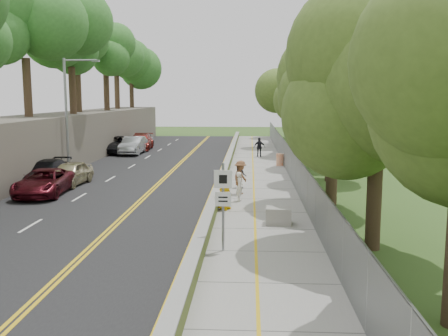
{
  "coord_description": "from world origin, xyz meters",
  "views": [
    {
      "loc": [
        1.97,
        -19.87,
        5.41
      ],
      "look_at": [
        0.5,
        8.0,
        1.4
      ],
      "focal_mm": 40.0,
      "sensor_mm": 36.0,
      "label": 1
    }
  ],
  "objects_px": {
    "painter_0": "(224,190)",
    "person_far": "(259,147)",
    "signpost": "(223,197)",
    "construction_barrel": "(280,160)",
    "streetlight": "(69,108)",
    "car_2": "(44,182)",
    "concrete_block": "(279,216)"
  },
  "relations": [
    {
      "from": "concrete_block",
      "to": "car_2",
      "type": "height_order",
      "value": "car_2"
    },
    {
      "from": "streetlight",
      "to": "concrete_block",
      "type": "xyz_separation_m",
      "value": [
        13.66,
        -13.19,
        -4.24
      ]
    },
    {
      "from": "painter_0",
      "to": "person_far",
      "type": "height_order",
      "value": "painter_0"
    },
    {
      "from": "car_2",
      "to": "signpost",
      "type": "bearing_deg",
      "value": -46.91
    },
    {
      "from": "signpost",
      "to": "painter_0",
      "type": "height_order",
      "value": "signpost"
    },
    {
      "from": "concrete_block",
      "to": "car_2",
      "type": "relative_size",
      "value": 0.21
    },
    {
      "from": "signpost",
      "to": "construction_barrel",
      "type": "relative_size",
      "value": 3.28
    },
    {
      "from": "construction_barrel",
      "to": "person_far",
      "type": "xyz_separation_m",
      "value": [
        -1.5,
        5.76,
        0.4
      ]
    },
    {
      "from": "painter_0",
      "to": "concrete_block",
      "type": "bearing_deg",
      "value": -112.53
    },
    {
      "from": "signpost",
      "to": "construction_barrel",
      "type": "bearing_deg",
      "value": 81.56
    },
    {
      "from": "signpost",
      "to": "person_far",
      "type": "xyz_separation_m",
      "value": [
        1.75,
        27.67,
        -1.04
      ]
    },
    {
      "from": "streetlight",
      "to": "construction_barrel",
      "type": "relative_size",
      "value": 8.47
    },
    {
      "from": "painter_0",
      "to": "car_2",
      "type": "bearing_deg",
      "value": 97.76
    },
    {
      "from": "concrete_block",
      "to": "person_far",
      "type": "bearing_deg",
      "value": 90.96
    },
    {
      "from": "construction_barrel",
      "to": "person_far",
      "type": "bearing_deg",
      "value": 104.6
    },
    {
      "from": "streetlight",
      "to": "concrete_block",
      "type": "height_order",
      "value": "streetlight"
    },
    {
      "from": "signpost",
      "to": "person_far",
      "type": "relative_size",
      "value": 1.78
    },
    {
      "from": "concrete_block",
      "to": "person_far",
      "type": "relative_size",
      "value": 0.61
    },
    {
      "from": "construction_barrel",
      "to": "concrete_block",
      "type": "bearing_deg",
      "value": -93.48
    },
    {
      "from": "concrete_block",
      "to": "car_2",
      "type": "bearing_deg",
      "value": 155.42
    },
    {
      "from": "construction_barrel",
      "to": "car_2",
      "type": "xyz_separation_m",
      "value": [
        -13.62,
        -12.36,
        0.22
      ]
    },
    {
      "from": "person_far",
      "to": "car_2",
      "type": "bearing_deg",
      "value": 56.28
    },
    {
      "from": "concrete_block",
      "to": "signpost",
      "type": "bearing_deg",
      "value": -119.34
    },
    {
      "from": "painter_0",
      "to": "person_far",
      "type": "relative_size",
      "value": 1.11
    },
    {
      "from": "concrete_block",
      "to": "person_far",
      "type": "xyz_separation_m",
      "value": [
        -0.4,
        23.85,
        0.51
      ]
    },
    {
      "from": "streetlight",
      "to": "car_2",
      "type": "height_order",
      "value": "streetlight"
    },
    {
      "from": "car_2",
      "to": "person_far",
      "type": "xyz_separation_m",
      "value": [
        12.12,
        18.12,
        0.18
      ]
    },
    {
      "from": "person_far",
      "to": "painter_0",
      "type": "bearing_deg",
      "value": 84.54
    },
    {
      "from": "construction_barrel",
      "to": "concrete_block",
      "type": "relative_size",
      "value": 0.89
    },
    {
      "from": "signpost",
      "to": "car_2",
      "type": "bearing_deg",
      "value": 137.36
    },
    {
      "from": "streetlight",
      "to": "signpost",
      "type": "distance_m",
      "value": 20.72
    },
    {
      "from": "person_far",
      "to": "construction_barrel",
      "type": "bearing_deg",
      "value": 104.66
    }
  ]
}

